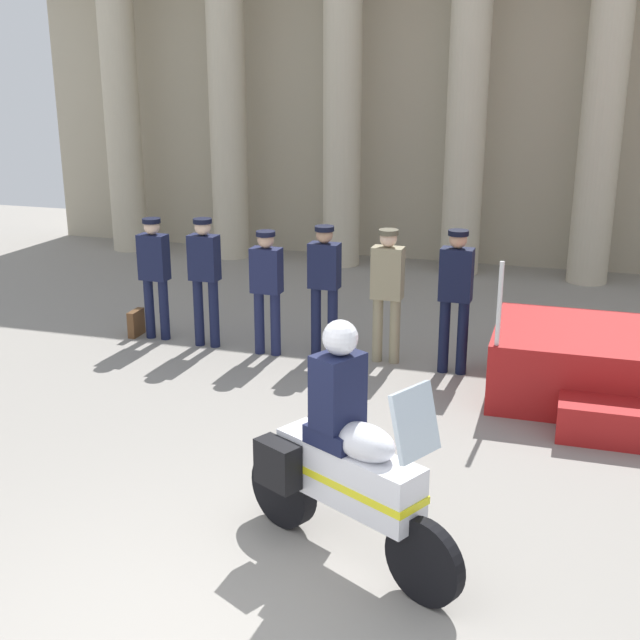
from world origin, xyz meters
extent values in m
plane|color=gray|center=(0.00, 0.00, 0.00)|extent=(28.00, 28.00, 0.00)
cube|color=#B6AB91|center=(0.44, 11.30, 3.40)|extent=(16.96, 0.30, 6.80)
cylinder|color=beige|center=(-6.09, 10.37, 2.73)|extent=(0.67, 0.67, 5.47)
cylinder|color=beige|center=(-3.91, 10.37, 2.73)|extent=(0.67, 0.67, 5.47)
cylinder|color=beige|center=(-1.74, 10.37, 2.73)|extent=(0.67, 0.67, 5.47)
cylinder|color=beige|center=(0.44, 10.37, 2.73)|extent=(0.67, 0.67, 5.47)
cylinder|color=beige|center=(2.61, 10.37, 2.73)|extent=(0.67, 0.67, 5.47)
cylinder|color=silver|center=(1.63, 4.31, 1.23)|extent=(0.05, 0.05, 0.90)
cylinder|color=#141938|center=(-3.10, 5.54, 0.41)|extent=(0.13, 0.13, 0.83)
cylinder|color=#141938|center=(-2.88, 5.54, 0.41)|extent=(0.13, 0.13, 0.83)
cube|color=#141938|center=(-2.99, 5.54, 1.14)|extent=(0.39, 0.23, 0.61)
sphere|color=beige|center=(-2.99, 5.54, 1.55)|extent=(0.21, 0.21, 0.21)
cylinder|color=black|center=(-2.99, 5.54, 1.62)|extent=(0.24, 0.24, 0.06)
cylinder|color=#141938|center=(-2.32, 5.44, 0.45)|extent=(0.13, 0.13, 0.91)
cylinder|color=#141938|center=(-2.10, 5.44, 0.45)|extent=(0.13, 0.13, 0.91)
cube|color=#141938|center=(-2.21, 5.44, 1.20)|extent=(0.39, 0.23, 0.59)
sphere|color=beige|center=(-2.21, 5.44, 1.60)|extent=(0.21, 0.21, 0.21)
cylinder|color=black|center=(-2.21, 5.44, 1.68)|extent=(0.24, 0.24, 0.06)
cylinder|color=#191E42|center=(-1.45, 5.38, 0.41)|extent=(0.13, 0.13, 0.83)
cylinder|color=#191E42|center=(-1.23, 5.38, 0.41)|extent=(0.13, 0.13, 0.83)
cube|color=#191E42|center=(-1.34, 5.38, 1.11)|extent=(0.39, 0.23, 0.57)
sphere|color=tan|center=(-1.34, 5.38, 1.50)|extent=(0.21, 0.21, 0.21)
cylinder|color=black|center=(-1.34, 5.38, 1.58)|extent=(0.24, 0.24, 0.06)
cylinder|color=#141938|center=(-0.73, 5.52, 0.45)|extent=(0.13, 0.13, 0.91)
cylinder|color=#141938|center=(-0.51, 5.52, 0.45)|extent=(0.13, 0.13, 0.91)
cube|color=#141938|center=(-0.62, 5.52, 1.19)|extent=(0.39, 0.23, 0.57)
sphere|color=tan|center=(-0.62, 5.52, 1.58)|extent=(0.21, 0.21, 0.21)
cylinder|color=black|center=(-0.62, 5.52, 1.66)|extent=(0.24, 0.24, 0.06)
cylinder|color=gray|center=(0.07, 5.54, 0.42)|extent=(0.13, 0.13, 0.83)
cylinder|color=gray|center=(0.29, 5.54, 0.42)|extent=(0.13, 0.13, 0.83)
cube|color=gray|center=(0.18, 5.54, 1.15)|extent=(0.39, 0.23, 0.65)
sphere|color=beige|center=(0.18, 5.54, 1.58)|extent=(0.21, 0.21, 0.21)
cylinder|color=brown|center=(0.18, 5.54, 1.66)|extent=(0.24, 0.24, 0.06)
cylinder|color=black|center=(0.93, 5.40, 0.46)|extent=(0.13, 0.13, 0.91)
cylinder|color=black|center=(1.15, 5.40, 0.46)|extent=(0.13, 0.13, 0.91)
cube|color=black|center=(1.04, 5.40, 1.23)|extent=(0.39, 0.23, 0.63)
sphere|color=tan|center=(1.04, 5.40, 1.65)|extent=(0.21, 0.21, 0.21)
cylinder|color=black|center=(1.04, 5.40, 1.73)|extent=(0.24, 0.24, 0.06)
cylinder|color=black|center=(1.49, 0.88, 0.32)|extent=(0.61, 0.39, 0.64)
cylinder|color=black|center=(0.21, 1.56, 0.32)|extent=(0.63, 0.43, 0.64)
cube|color=silver|center=(0.85, 1.22, 0.72)|extent=(1.24, 0.87, 0.44)
ellipsoid|color=silver|center=(0.99, 1.15, 1.04)|extent=(0.61, 0.53, 0.26)
cube|color=yellow|center=(0.85, 1.22, 0.70)|extent=(1.27, 0.89, 0.06)
cube|color=silver|center=(1.38, 0.93, 1.34)|extent=(0.33, 0.43, 0.47)
cube|color=black|center=(0.54, 1.69, 0.72)|extent=(0.40, 0.33, 0.36)
cube|color=black|center=(0.29, 1.23, 0.72)|extent=(0.40, 0.33, 0.36)
cube|color=#141938|center=(0.75, 1.28, 1.01)|extent=(0.51, 0.49, 0.14)
cube|color=#141938|center=(0.75, 1.28, 1.36)|extent=(0.40, 0.44, 0.56)
sphere|color=silver|center=(0.77, 1.27, 1.77)|extent=(0.26, 0.26, 0.26)
cube|color=brown|center=(-3.33, 5.55, 0.18)|extent=(0.10, 0.32, 0.36)
camera|label=1|loc=(2.25, -4.14, 3.68)|focal=46.78mm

